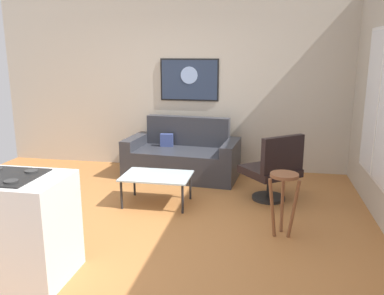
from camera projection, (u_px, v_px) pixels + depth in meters
The scene contains 8 objects.
ground at pixel (145, 226), 4.56m from camera, with size 6.40×6.40×0.04m, color #AC6C37.
back_wall at pixel (187, 83), 6.54m from camera, with size 6.40×0.05×2.80m, color #BDB2A0.
couch at pixel (183, 158), 6.25m from camera, with size 1.77×0.99×0.90m.
coffee_table at pixel (157, 177), 5.09m from camera, with size 0.86×0.59×0.38m.
armchair at pixel (274, 169), 5.16m from camera, with size 0.86×0.85×0.89m.
bar_stool at pixel (284, 189), 4.17m from camera, with size 0.34×0.34×0.68m.
wall_painting at pixel (189, 80), 6.48m from camera, with size 0.96×0.03×0.68m.
window at pixel (379, 105), 4.64m from camera, with size 0.03×1.38×1.77m.
Camera 1 is at (1.31, -4.05, 1.91)m, focal length 37.55 mm.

